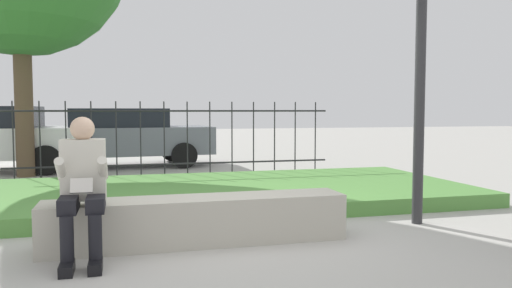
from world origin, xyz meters
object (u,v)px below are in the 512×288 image
person_seated_reader (83,182)px  street_lamp (422,0)px  stone_bench (198,223)px  car_parked_center (124,136)px

person_seated_reader → street_lamp: (3.64, 0.50, 1.87)m
stone_bench → car_parked_center: car_parked_center is taller
car_parked_center → street_lamp: street_lamp is taller
person_seated_reader → car_parked_center: bearing=87.2°
person_seated_reader → stone_bench: bearing=15.0°
stone_bench → street_lamp: 3.51m
street_lamp → car_parked_center: bearing=115.0°
stone_bench → car_parked_center: bearing=95.4°
stone_bench → street_lamp: bearing=4.8°
car_parked_center → person_seated_reader: bearing=-96.5°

